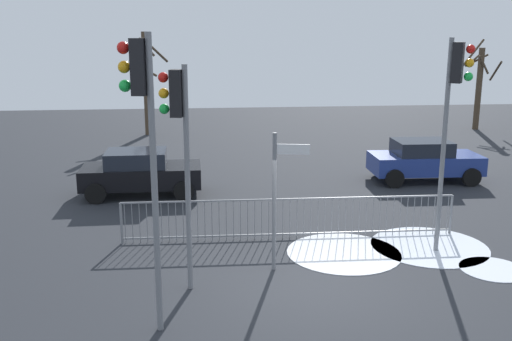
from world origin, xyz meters
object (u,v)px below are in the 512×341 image
at_px(car_black_mid, 140,172).
at_px(bare_tree_centre, 479,85).
at_px(bare_tree_left, 147,81).
at_px(traffic_light_mid_left, 179,128).
at_px(traffic_light_rear_right, 143,119).
at_px(traffic_light_rear_left, 454,99).
at_px(car_blue_near, 424,160).
at_px(direction_sign_post, 277,195).

distance_m(car_black_mid, bare_tree_centre, 20.82).
xyz_separation_m(car_black_mid, bare_tree_left, (-0.61, 11.65, 2.00)).
height_order(traffic_light_mid_left, traffic_light_rear_right, traffic_light_rear_right).
height_order(traffic_light_rear_left, car_blue_near, traffic_light_rear_left).
xyz_separation_m(traffic_light_rear_left, car_black_mid, (-7.64, 5.88, -2.91)).
bearing_deg(direction_sign_post, car_black_mid, 130.27).
bearing_deg(bare_tree_left, traffic_light_rear_left, -64.80).
bearing_deg(bare_tree_centre, car_black_mid, -146.00).
relative_size(direction_sign_post, car_black_mid, 0.81).
relative_size(traffic_light_mid_left, car_blue_near, 1.18).
relative_size(traffic_light_mid_left, bare_tree_centre, 0.94).
bearing_deg(traffic_light_rear_left, direction_sign_post, -48.02).
bearing_deg(car_black_mid, traffic_light_rear_right, -84.16).
distance_m(traffic_light_mid_left, bare_tree_centre, 24.57).
distance_m(traffic_light_rear_right, car_blue_near, 13.49).
bearing_deg(traffic_light_rear_left, traffic_light_rear_right, -32.25).
bearing_deg(traffic_light_rear_right, bare_tree_centre, -26.67).
distance_m(car_blue_near, bare_tree_centre, 13.17).
distance_m(traffic_light_mid_left, direction_sign_post, 2.71).
bearing_deg(car_black_mid, direction_sign_post, -61.88).
height_order(car_black_mid, car_blue_near, same).
xyz_separation_m(traffic_light_mid_left, car_black_mid, (-1.49, 7.26, -2.57)).
xyz_separation_m(traffic_light_rear_left, car_blue_near, (2.21, 6.68, -2.91)).
bearing_deg(bare_tree_centre, traffic_light_mid_left, -129.79).
xyz_separation_m(traffic_light_rear_left, bare_tree_left, (-8.25, 17.53, -0.92)).
distance_m(direction_sign_post, car_black_mid, 7.47).
xyz_separation_m(traffic_light_rear_right, car_black_mid, (-0.97, 8.91, -2.99)).
distance_m(bare_tree_left, bare_tree_centre, 17.82).
relative_size(traffic_light_rear_right, car_blue_near, 1.33).
bearing_deg(car_blue_near, car_black_mid, -173.43).
bearing_deg(direction_sign_post, bare_tree_left, 114.62).
bearing_deg(traffic_light_mid_left, bare_tree_centre, -29.20).
relative_size(bare_tree_left, bare_tree_centre, 1.08).
xyz_separation_m(bare_tree_left, bare_tree_centre, (17.82, -0.05, -0.31)).
bearing_deg(bare_tree_centre, traffic_light_rear_left, -118.68).
height_order(direction_sign_post, car_blue_near, direction_sign_post).
xyz_separation_m(traffic_light_mid_left, car_blue_near, (8.36, 8.07, -2.57)).
height_order(traffic_light_rear_left, direction_sign_post, traffic_light_rear_left).
bearing_deg(car_black_mid, bare_tree_left, 92.61).
bearing_deg(traffic_light_rear_right, direction_sign_post, -35.13).
distance_m(traffic_light_mid_left, traffic_light_rear_right, 1.78).
height_order(direction_sign_post, bare_tree_left, bare_tree_left).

